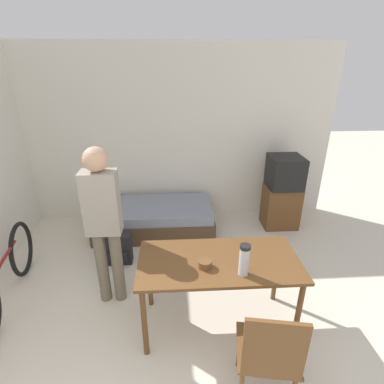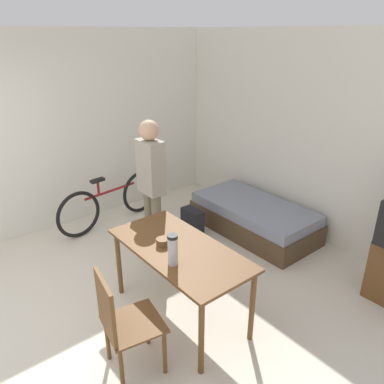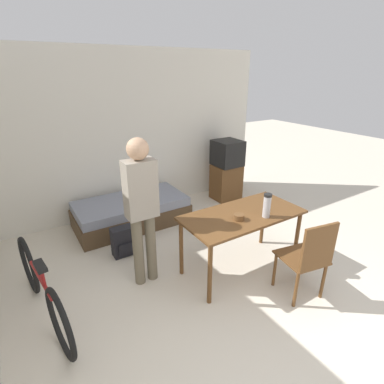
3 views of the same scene
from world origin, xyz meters
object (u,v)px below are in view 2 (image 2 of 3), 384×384
mate_bowl (163,242)px  bicycle (111,202)px  daybed (254,217)px  person_standing (151,180)px  backpack (192,224)px  wooden_chair (121,320)px  thermos_flask (173,248)px  dining_table (180,256)px

mate_bowl → bicycle: bearing=166.2°
daybed → person_standing: (-0.39, -1.44, 0.81)m
bicycle → mate_bowl: 2.17m
backpack → daybed: bearing=61.9°
mate_bowl → backpack: (-0.99, 1.16, -0.60)m
wooden_chair → backpack: wooden_chair is taller
thermos_flask → backpack: thermos_flask is taller
dining_table → backpack: size_ratio=3.54×
bicycle → backpack: bicycle is taller
daybed → backpack: size_ratio=4.28×
mate_bowl → backpack: size_ratio=0.29×
dining_table → wooden_chair: (0.26, -0.78, -0.15)m
thermos_flask → backpack: bearing=135.7°
daybed → mate_bowl: size_ratio=14.59×
daybed → person_standing: size_ratio=1.02×
bicycle → thermos_flask: size_ratio=6.06×
dining_table → bicycle: (-2.20, 0.41, -0.34)m
thermos_flask → wooden_chair: bearing=-82.1°
dining_table → mate_bowl: bearing=-146.0°
daybed → bicycle: bicycle is taller
person_standing → backpack: size_ratio=4.18×
dining_table → person_standing: (-1.10, 0.42, 0.33)m
person_standing → thermos_flask: size_ratio=6.03×
bicycle → person_standing: bearing=0.3°
daybed → wooden_chair: bearing=-69.9°
dining_table → backpack: (-1.13, 1.07, -0.48)m
person_standing → dining_table: bearing=-20.9°
person_standing → mate_bowl: bearing=-28.1°
dining_table → bicycle: bearing=169.4°
mate_bowl → backpack: 1.64m
daybed → thermos_flask: (0.89, -2.06, 0.72)m
daybed → thermos_flask: thermos_flask is taller
mate_bowl → backpack: mate_bowl is taller
dining_table → thermos_flask: (0.18, -0.20, 0.25)m
bicycle → backpack: (1.07, 0.66, -0.14)m
daybed → dining_table: bearing=-69.1°
person_standing → mate_bowl: person_standing is taller
bicycle → backpack: 1.27m
bicycle → dining_table: bearing=-10.6°
mate_bowl → thermos_flask: bearing=-19.3°
person_standing → thermos_flask: bearing=-26.0°
daybed → thermos_flask: 2.35m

